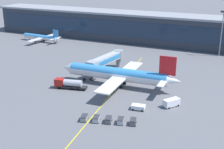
% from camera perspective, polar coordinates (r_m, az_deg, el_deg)
% --- Properties ---
extents(ground_plane, '(700.00, 700.00, 0.00)m').
position_cam_1_polar(ground_plane, '(100.61, -1.28, -2.89)').
color(ground_plane, slate).
extents(apron_lead_in_line, '(9.90, 79.46, 0.01)m').
position_cam_1_polar(apron_lead_in_line, '(101.20, 0.61, -2.75)').
color(apron_lead_in_line, yellow).
rests_on(apron_lead_in_line, ground_plane).
extents(terminal_building, '(196.57, 17.90, 15.47)m').
position_cam_1_polar(terminal_building, '(163.75, 8.33, 8.41)').
color(terminal_building, '#2D333D').
rests_on(terminal_building, ground_plane).
extents(main_airliner, '(42.33, 33.39, 12.14)m').
position_cam_1_polar(main_airliner, '(102.71, 1.10, 0.07)').
color(main_airliner, white).
rests_on(main_airliner, ground_plane).
extents(jet_bridge, '(6.23, 21.67, 6.87)m').
position_cam_1_polar(jet_bridge, '(115.91, -0.93, 2.82)').
color(jet_bridge, '#B2B7BC').
rests_on(jet_bridge, ground_plane).
extents(fuel_tanker, '(11.09, 4.90, 3.25)m').
position_cam_1_polar(fuel_tanker, '(102.09, -8.06, -1.70)').
color(fuel_tanker, '#232326').
rests_on(fuel_tanker, ground_plane).
extents(pushback_tug, '(4.09, 2.81, 1.40)m').
position_cam_1_polar(pushback_tug, '(87.09, 4.86, -6.00)').
color(pushback_tug, white).
rests_on(pushback_tug, ground_plane).
extents(crew_van, '(4.56, 5.31, 2.30)m').
position_cam_1_polar(crew_van, '(90.16, 11.05, -5.07)').
color(crew_van, white).
rests_on(crew_van, ground_plane).
extents(baggage_cart_0, '(2.21, 2.96, 1.48)m').
position_cam_1_polar(baggage_cart_0, '(81.20, -5.17, -8.03)').
color(baggage_cart_0, gray).
rests_on(baggage_cart_0, ground_plane).
extents(baggage_cart_1, '(2.21, 2.96, 1.48)m').
position_cam_1_polar(baggage_cart_1, '(80.51, -2.94, -8.22)').
color(baggage_cart_1, '#B2B7BC').
rests_on(baggage_cart_1, ground_plane).
extents(baggage_cart_2, '(2.21, 2.96, 1.48)m').
position_cam_1_polar(baggage_cart_2, '(79.95, -0.68, -8.41)').
color(baggage_cart_2, '#595B60').
rests_on(baggage_cart_2, ground_plane).
extents(baggage_cart_3, '(2.21, 2.96, 1.48)m').
position_cam_1_polar(baggage_cart_3, '(79.51, 1.62, -8.58)').
color(baggage_cart_3, '#B2B7BC').
rests_on(baggage_cart_3, ground_plane).
extents(baggage_cart_4, '(2.21, 2.96, 1.48)m').
position_cam_1_polar(baggage_cart_4, '(79.19, 3.94, -8.74)').
color(baggage_cart_4, '#595B60').
rests_on(baggage_cart_4, ground_plane).
extents(commuter_jet_far, '(26.70, 21.09, 7.49)m').
position_cam_1_polar(commuter_jet_far, '(171.04, -13.10, 6.78)').
color(commuter_jet_far, white).
rests_on(commuter_jet_far, ground_plane).
extents(apron_light_mast_0, '(2.80, 0.50, 20.30)m').
position_cam_1_polar(apron_light_mast_0, '(145.28, 19.75, 7.87)').
color(apron_light_mast_0, gray).
rests_on(apron_light_mast_0, ground_plane).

